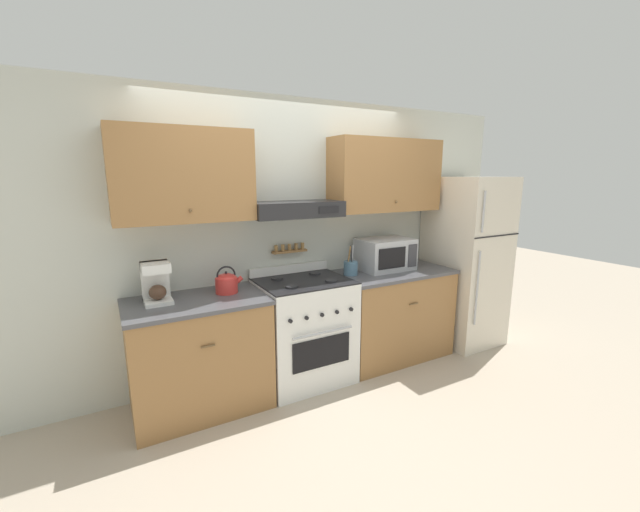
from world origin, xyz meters
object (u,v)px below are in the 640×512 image
object	(u,v)px
refrigerator	(465,261)
tea_kettle	(227,282)
microwave	(385,254)
utensil_crock	(351,268)
coffee_maker	(156,282)
stove_range	(304,330)

from	to	relation	value
refrigerator	tea_kettle	xyz separation A→B (m)	(-2.66, 0.13, 0.08)
microwave	utensil_crock	xyz separation A→B (m)	(-0.43, -0.02, -0.09)
coffee_maker	microwave	bearing A→B (deg)	-0.34
refrigerator	tea_kettle	bearing A→B (deg)	177.21
tea_kettle	utensil_crock	xyz separation A→B (m)	(1.21, 0.00, -0.01)
tea_kettle	coffee_maker	xyz separation A→B (m)	(-0.53, 0.03, 0.07)
microwave	refrigerator	bearing A→B (deg)	-8.27
coffee_maker	utensil_crock	size ratio (longest dim) A/B	1.09
tea_kettle	microwave	world-z (taller)	microwave
stove_range	utensil_crock	xyz separation A→B (m)	(0.55, 0.07, 0.51)
tea_kettle	coffee_maker	world-z (taller)	coffee_maker
tea_kettle	microwave	bearing A→B (deg)	0.62
refrigerator	coffee_maker	distance (m)	3.20
refrigerator	coffee_maker	size ratio (longest dim) A/B	5.92
stove_range	microwave	distance (m)	1.15
stove_range	microwave	bearing A→B (deg)	5.32
stove_range	coffee_maker	bearing A→B (deg)	175.05
stove_range	coffee_maker	xyz separation A→B (m)	(-1.20, 0.10, 0.59)
tea_kettle	coffee_maker	distance (m)	0.54
coffee_maker	microwave	xyz separation A→B (m)	(2.18, -0.01, 0.00)
stove_range	utensil_crock	size ratio (longest dim) A/B	3.58
refrigerator	microwave	xyz separation A→B (m)	(-1.01, 0.15, 0.15)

